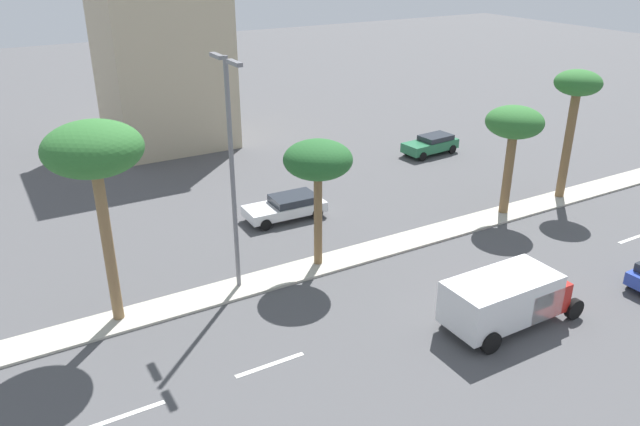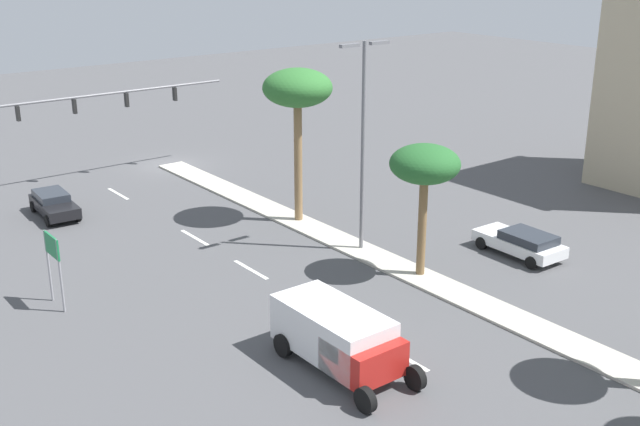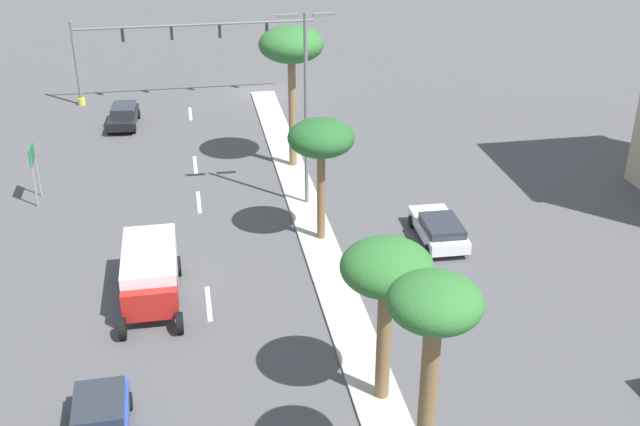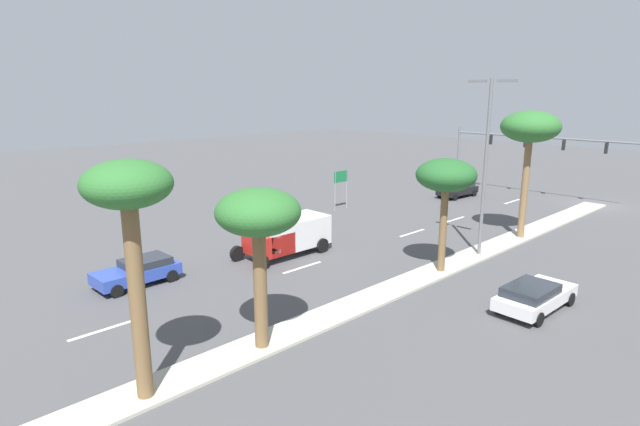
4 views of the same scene
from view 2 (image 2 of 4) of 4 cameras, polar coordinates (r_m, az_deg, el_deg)
name	(u,v)px [view 2 (image 2 of 4)]	position (r m, az deg, el deg)	size (l,w,h in m)	color
ground_plane	(546,335)	(32.67, 16.14, -8.55)	(160.00, 160.00, 0.00)	#4C4C4F
lane_stripe_mid	(118,194)	(50.09, -14.47, 1.36)	(0.20, 2.80, 0.01)	silver
lane_stripe_front	(195,238)	(41.85, -9.10, -1.78)	(0.20, 2.80, 0.01)	silver
lane_stripe_near	(251,270)	(37.50, -5.06, -4.13)	(0.20, 2.80, 0.01)	silver
lane_stripe_center	(402,356)	(30.12, 5.97, -10.31)	(0.20, 2.80, 0.01)	silver
traffic_signal_gantry	(47,125)	(51.36, -19.27, 6.05)	(17.75, 0.53, 6.15)	slate
directional_road_sign	(53,255)	(34.67, -18.87, -2.89)	(0.10, 1.55, 3.25)	gray
palm_tree_right	(298,91)	(41.88, -1.65, 8.86)	(3.73, 3.73, 8.39)	olive
palm_tree_leading	(425,166)	(35.23, 7.63, 3.38)	(3.19, 3.19, 6.18)	brown
street_lamp_inboard	(363,132)	(37.95, 3.16, 5.94)	(2.90, 0.24, 10.30)	slate
sedan_white_near	(521,242)	(40.02, 14.43, -2.06)	(2.16, 4.61, 1.30)	silver
sedan_black_leading	(54,204)	(46.91, -18.80, 0.65)	(2.12, 4.41, 1.32)	black
box_truck	(340,337)	(28.63, 1.49, -9.03)	(2.56, 5.99, 2.23)	#B21E19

